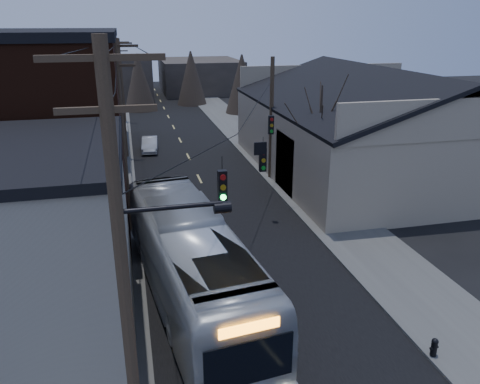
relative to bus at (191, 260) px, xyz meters
name	(u,v)px	position (x,y,z in m)	size (l,w,h in m)	color
road_surface	(192,163)	(2.67, 19.29, -1.79)	(9.00, 110.00, 0.02)	black
sidewalk_left	(108,168)	(-3.83, 19.29, -1.74)	(4.00, 110.00, 0.12)	#474744
sidewalk_right	(270,158)	(9.17, 19.29, -1.74)	(4.00, 110.00, 0.12)	#474744
building_clapboard	(0,260)	(-6.33, -1.71, 1.70)	(8.00, 8.00, 7.00)	gray
building_brick	(24,138)	(-7.33, 9.29, 3.20)	(10.00, 12.00, 10.00)	black
building_left_far	(69,112)	(-6.83, 25.29, 1.70)	(9.00, 14.00, 7.00)	#2F2A26
warehouse	(374,136)	(15.67, 14.29, 0.90)	(16.16, 20.60, 7.73)	gray
building_far_left	(115,78)	(-3.33, 54.29, 1.20)	(10.00, 12.00, 6.00)	#2F2A26
building_far_right	(200,76)	(9.67, 59.29, 0.70)	(12.00, 14.00, 5.00)	#2F2A26
bare_tree	(319,145)	(9.17, 9.29, 1.80)	(0.40, 0.40, 7.20)	black
utility_lines	(153,118)	(-0.44, 13.43, 3.15)	(11.24, 45.28, 10.50)	#382B1E
bus	(191,260)	(0.00, 0.00, 0.00)	(3.03, 12.94, 3.60)	#AAAFB6
parked_car	(150,144)	(-0.33, 23.88, -1.19)	(1.30, 3.72, 1.23)	#ACAFB4
fire_hydrant	(434,346)	(7.37, -5.45, -1.32)	(0.32, 0.23, 0.67)	black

